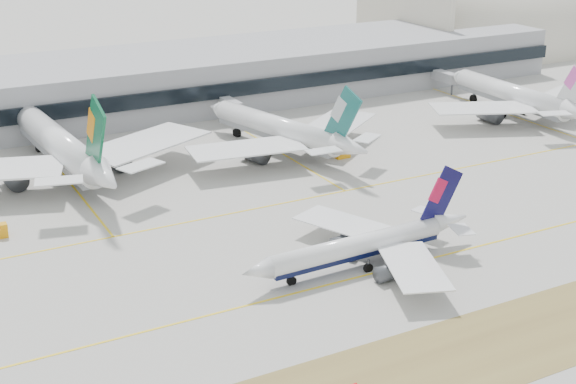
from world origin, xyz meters
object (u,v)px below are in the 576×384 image
widebody_eva (63,148)px  widebody_cathay (282,131)px  widebody_china_air (516,97)px  taxiing_airliner (364,245)px  terminal (125,85)px  hangar (492,49)px

widebody_eva → widebody_cathay: size_ratio=1.22×
widebody_eva → widebody_china_air: bearing=-98.7°
taxiing_airliner → terminal: size_ratio=0.16×
taxiing_airliner → widebody_china_air: size_ratio=0.77×
taxiing_airliner → widebody_china_air: widebody_china_air is taller
hangar → terminal: bearing=-172.6°
terminal → hangar: (154.56, 20.16, -7.37)m
widebody_china_air → taxiing_airliner: bearing=125.1°
widebody_cathay → widebody_china_air: bearing=-106.2°
widebody_china_air → terminal: 110.21m
taxiing_airliner → widebody_eva: size_ratio=0.67×
taxiing_airliner → widebody_china_air: 106.38m
taxiing_airliner → widebody_cathay: widebody_cathay is taller
widebody_eva → widebody_cathay: bearing=-102.7°
widebody_eva → taxiing_airliner: bearing=-157.5°
widebody_china_air → widebody_cathay: bearing=89.6°
taxiing_airliner → terminal: (-5.34, 116.47, 3.80)m
widebody_china_air → terminal: widebody_china_air is taller
widebody_eva → terminal: (28.96, 47.45, 1.05)m
widebody_cathay → hangar: 152.83m
taxiing_airliner → widebody_eva: 77.12m
taxiing_airliner → widebody_eva: bearing=-65.3°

